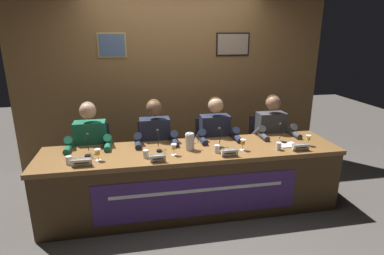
# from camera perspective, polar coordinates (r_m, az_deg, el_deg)

# --- Properties ---
(ground_plane) EXTENTS (12.00, 12.00, 0.00)m
(ground_plane) POSITION_cam_1_polar(r_m,az_deg,el_deg) (3.81, -0.00, -14.31)
(ground_plane) COLOR #4C4742
(wall_back_panelled) EXTENTS (4.52, 0.14, 2.60)m
(wall_back_panelled) POSITION_cam_1_polar(r_m,az_deg,el_deg) (4.68, -3.22, 8.63)
(wall_back_panelled) COLOR brown
(wall_back_panelled) RESTS_ON ground_plane
(conference_table) EXTENTS (3.32, 0.76, 0.74)m
(conference_table) POSITION_cam_1_polar(r_m,az_deg,el_deg) (3.48, 0.34, -8.15)
(conference_table) COLOR brown
(conference_table) RESTS_ON ground_plane
(chair_far_left) EXTENTS (0.44, 0.44, 0.90)m
(chair_far_left) POSITION_cam_1_polar(r_m,az_deg,el_deg) (4.10, -17.36, -5.98)
(chair_far_left) COLOR black
(chair_far_left) RESTS_ON ground_plane
(panelist_far_left) EXTENTS (0.51, 0.48, 1.22)m
(panelist_far_left) POSITION_cam_1_polar(r_m,az_deg,el_deg) (3.82, -18.03, -3.31)
(panelist_far_left) COLOR black
(panelist_far_left) RESTS_ON ground_plane
(nameplate_far_left) EXTENTS (0.20, 0.06, 0.08)m
(nameplate_far_left) POSITION_cam_1_polar(r_m,az_deg,el_deg) (3.22, -19.47, -6.03)
(nameplate_far_left) COLOR white
(nameplate_far_left) RESTS_ON conference_table
(juice_glass_far_left) EXTENTS (0.06, 0.06, 0.12)m
(juice_glass_far_left) POSITION_cam_1_polar(r_m,az_deg,el_deg) (3.29, -16.84, -4.41)
(juice_glass_far_left) COLOR white
(juice_glass_far_left) RESTS_ON conference_table
(water_cup_far_left) EXTENTS (0.06, 0.06, 0.08)m
(water_cup_far_left) POSITION_cam_1_polar(r_m,az_deg,el_deg) (3.31, -21.54, -5.66)
(water_cup_far_left) COLOR silver
(water_cup_far_left) RESTS_ON conference_table
(microphone_far_left) EXTENTS (0.06, 0.17, 0.22)m
(microphone_far_left) POSITION_cam_1_polar(r_m,az_deg,el_deg) (3.47, -18.53, -3.67)
(microphone_far_left) COLOR black
(microphone_far_left) RESTS_ON conference_table
(chair_center_left) EXTENTS (0.44, 0.44, 0.90)m
(chair_center_left) POSITION_cam_1_polar(r_m,az_deg,el_deg) (4.07, -6.74, -5.44)
(chair_center_left) COLOR black
(chair_center_left) RESTS_ON ground_plane
(panelist_center_left) EXTENTS (0.51, 0.48, 1.22)m
(panelist_center_left) POSITION_cam_1_polar(r_m,az_deg,el_deg) (3.79, -6.65, -2.71)
(panelist_center_left) COLOR black
(panelist_center_left) RESTS_ON ground_plane
(nameplate_center_left) EXTENTS (0.15, 0.06, 0.08)m
(nameplate_center_left) POSITION_cam_1_polar(r_m,az_deg,el_deg) (3.15, -6.24, -5.60)
(nameplate_center_left) COLOR white
(nameplate_center_left) RESTS_ON conference_table
(juice_glass_center_left) EXTENTS (0.06, 0.06, 0.12)m
(juice_glass_center_left) POSITION_cam_1_polar(r_m,az_deg,el_deg) (3.29, -3.34, -3.66)
(juice_glass_center_left) COLOR white
(juice_glass_center_left) RESTS_ON conference_table
(water_cup_center_left) EXTENTS (0.06, 0.06, 0.08)m
(water_cup_center_left) POSITION_cam_1_polar(r_m,az_deg,el_deg) (3.27, -8.42, -4.89)
(water_cup_center_left) COLOR silver
(water_cup_center_left) RESTS_ON conference_table
(microphone_center_left) EXTENTS (0.06, 0.17, 0.22)m
(microphone_center_left) POSITION_cam_1_polar(r_m,az_deg,el_deg) (3.44, -6.10, -3.01)
(microphone_center_left) COLOR black
(microphone_center_left) RESTS_ON conference_table
(chair_center_right) EXTENTS (0.44, 0.44, 0.90)m
(chair_center_right) POSITION_cam_1_polar(r_m,az_deg,el_deg) (4.18, 3.65, -4.73)
(chair_center_right) COLOR black
(chair_center_right) RESTS_ON ground_plane
(panelist_center_right) EXTENTS (0.51, 0.48, 1.22)m
(panelist_center_right) POSITION_cam_1_polar(r_m,az_deg,el_deg) (3.91, 4.45, -2.03)
(panelist_center_right) COLOR black
(panelist_center_right) RESTS_ON ground_plane
(nameplate_center_right) EXTENTS (0.17, 0.06, 0.08)m
(nameplate_center_right) POSITION_cam_1_polar(r_m,az_deg,el_deg) (3.30, 6.89, -4.58)
(nameplate_center_right) COLOR white
(nameplate_center_right) RESTS_ON conference_table
(juice_glass_center_right) EXTENTS (0.06, 0.06, 0.12)m
(juice_glass_center_right) POSITION_cam_1_polar(r_m,az_deg,el_deg) (3.47, 9.26, -2.76)
(juice_glass_center_right) COLOR white
(juice_glass_center_right) RESTS_ON conference_table
(water_cup_center_right) EXTENTS (0.06, 0.06, 0.08)m
(water_cup_center_right) POSITION_cam_1_polar(r_m,az_deg,el_deg) (3.38, 4.57, -3.99)
(water_cup_center_right) COLOR silver
(water_cup_center_right) RESTS_ON conference_table
(microphone_center_right) EXTENTS (0.06, 0.17, 0.22)m
(microphone_center_right) POSITION_cam_1_polar(r_m,az_deg,el_deg) (3.51, 5.35, -2.57)
(microphone_center_right) COLOR black
(microphone_center_right) RESTS_ON conference_table
(chair_far_right) EXTENTS (0.44, 0.44, 0.90)m
(chair_far_right) POSITION_cam_1_polar(r_m,az_deg,el_deg) (4.42, 13.19, -3.94)
(chair_far_right) COLOR black
(chair_far_right) RESTS_ON ground_plane
(panelist_far_right) EXTENTS (0.51, 0.48, 1.22)m
(panelist_far_right) POSITION_cam_1_polar(r_m,az_deg,el_deg) (4.16, 14.53, -1.33)
(panelist_far_right) COLOR black
(panelist_far_right) RESTS_ON ground_plane
(nameplate_far_right) EXTENTS (0.19, 0.06, 0.08)m
(nameplate_far_right) POSITION_cam_1_polar(r_m,az_deg,el_deg) (3.63, 19.23, -3.39)
(nameplate_far_right) COLOR white
(nameplate_far_right) RESTS_ON conference_table
(juice_glass_far_right) EXTENTS (0.06, 0.06, 0.12)m
(juice_glass_far_right) POSITION_cam_1_polar(r_m,az_deg,el_deg) (3.80, 20.44, -1.89)
(juice_glass_far_right) COLOR white
(juice_glass_far_right) RESTS_ON conference_table
(water_cup_far_right) EXTENTS (0.06, 0.06, 0.08)m
(water_cup_far_right) POSITION_cam_1_polar(r_m,az_deg,el_deg) (3.58, 15.52, -3.37)
(water_cup_far_right) COLOR silver
(water_cup_far_right) RESTS_ON conference_table
(microphone_far_right) EXTENTS (0.06, 0.17, 0.22)m
(microphone_far_right) POSITION_cam_1_polar(r_m,az_deg,el_deg) (3.82, 16.25, -1.57)
(microphone_far_right) COLOR black
(microphone_far_right) RESTS_ON conference_table
(water_pitcher_central) EXTENTS (0.15, 0.10, 0.21)m
(water_pitcher_central) POSITION_cam_1_polar(r_m,az_deg,el_deg) (3.43, -0.39, -2.59)
(water_pitcher_central) COLOR silver
(water_pitcher_central) RESTS_ON conference_table
(document_stack_far_right) EXTENTS (0.22, 0.17, 0.01)m
(document_stack_far_right) POSITION_cam_1_polar(r_m,az_deg,el_deg) (3.76, 17.05, -3.05)
(document_stack_far_right) COLOR white
(document_stack_far_right) RESTS_ON conference_table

